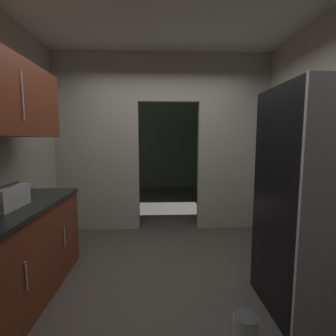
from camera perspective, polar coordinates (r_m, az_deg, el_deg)
The scene contains 9 objects.
ground at distance 2.80m, azimuth -0.42°, elevation -24.93°, with size 20.00×20.00×0.00m, color #47423D.
kitchen_overhead_slab at distance 3.17m, azimuth -0.82°, elevation 32.36°, with size 3.79×7.15×0.06m, color silver.
kitchen_partition at distance 3.96m, azimuth -1.59°, elevation 7.20°, with size 3.39×0.12×2.81m.
adjoining_room_shell at distance 6.27m, azimuth -1.66°, elevation 6.06°, with size 3.39×3.53×2.81m.
refrigerator at distance 2.39m, azimuth 32.03°, elevation -7.00°, with size 0.80×0.80×1.89m.
lower_cabinet_run at distance 2.67m, azimuth -32.64°, elevation -16.94°, with size 0.65×1.68×0.88m.
upper_cabinet_counterside at distance 2.49m, azimuth -34.66°, elevation 13.78°, with size 0.36×1.51×0.66m.
boombox at distance 2.48m, azimuth -33.22°, elevation -5.85°, with size 0.16×0.40×0.21m.
paint_can at distance 2.21m, azimuth 17.70°, elevation -32.07°, with size 0.18×0.18×0.18m.
Camera 1 is at (-0.08, -2.38, 1.46)m, focal length 26.03 mm.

